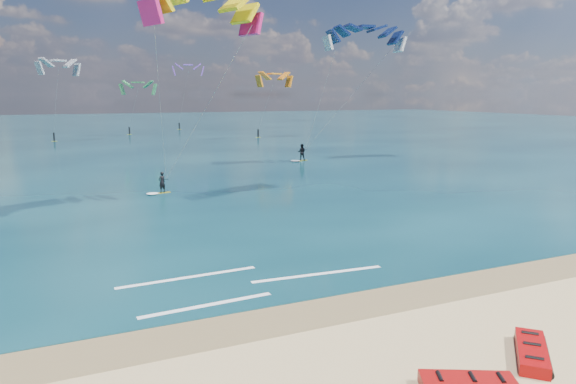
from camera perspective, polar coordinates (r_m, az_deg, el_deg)
The scene contains 8 objects.
ground at distance 52.73m, azimuth -18.14°, elevation 2.11°, with size 320.00×320.00×0.00m, color tan.
wet_sand_strip at distance 17.41m, azimuth -5.49°, elevation -14.63°, with size 320.00×2.40×0.01m, color brown.
sea at distance 116.32m, azimuth -21.31°, elevation 6.38°, with size 320.00×200.00×0.04m, color #082530.
packed_kite_right at distance 17.04m, azimuth 25.41°, elevation -16.30°, with size 2.65×1.15×0.42m, color #AA0708, non-canonical shape.
kitesurfer_main at distance 36.57m, azimuth -11.67°, elevation 11.18°, with size 9.18×9.11×15.40m.
kitesurfer_far at distance 57.14m, azimuth 5.19°, elevation 11.67°, with size 12.71×6.98×16.19m.
shoreline_foam at distance 20.86m, azimuth -5.20°, elevation -10.09°, with size 10.94×3.58×0.01m.
distant_kites at distance 93.59m, azimuth -22.18°, elevation 9.10°, with size 68.37×39.51×14.29m.
Camera 1 is at (-4.78, -11.98, 7.46)m, focal length 32.00 mm.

